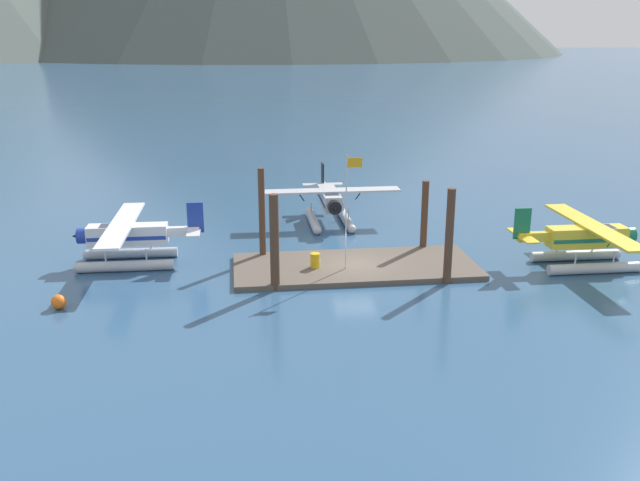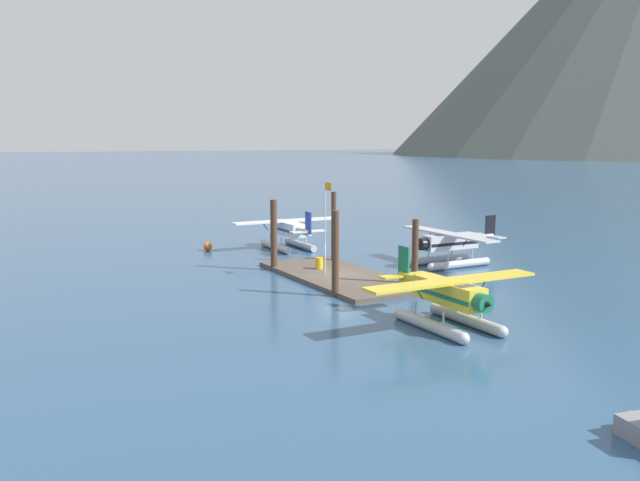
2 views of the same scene
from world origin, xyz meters
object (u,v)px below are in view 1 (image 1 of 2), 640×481
Objects in this scene: seaplane_white_port_fwd at (128,240)px; seaplane_silver_bow_centre at (330,203)px; flagpole at (348,200)px; seaplane_yellow_stbd_aft at (586,242)px; mooring_buoy at (59,302)px; fuel_drum at (315,260)px.

seaplane_silver_bow_centre is at bearing 29.72° from seaplane_white_port_fwd.
seaplane_yellow_stbd_aft is (14.65, -0.63, -2.92)m from flagpole.
mooring_buoy is at bearing -167.36° from flagpole.
seaplane_silver_bow_centre is 1.00× the size of seaplane_white_port_fwd.
seaplane_yellow_stbd_aft reaches higher than mooring_buoy.
mooring_buoy is at bearing -174.54° from seaplane_yellow_stbd_aft.
flagpole reaches higher than fuel_drum.
flagpole reaches higher than seaplane_yellow_stbd_aft.
seaplane_silver_bow_centre is at bearing 77.55° from fuel_drum.
fuel_drum is at bearing 166.28° from flagpole.
seaplane_silver_bow_centre is 15.70m from seaplane_white_port_fwd.
seaplane_white_port_fwd is (-11.29, 2.83, 0.84)m from fuel_drum.
mooring_buoy is at bearing -163.95° from fuel_drum.
mooring_buoy is 21.92m from seaplane_silver_bow_centre.
fuel_drum is at bearing -14.08° from seaplane_white_port_fwd.
mooring_buoy is 7.43m from seaplane_white_port_fwd.
seaplane_white_port_fwd is (2.64, 6.84, 1.19)m from mooring_buoy.
seaplane_yellow_stbd_aft is 18.40m from seaplane_silver_bow_centre.
seaplane_yellow_stbd_aft and seaplane_white_port_fwd have the same top height.
seaplane_yellow_stbd_aft is at bearing -39.55° from seaplane_silver_bow_centre.
seaplane_silver_bow_centre is (16.28, 14.63, 1.19)m from mooring_buoy.
flagpole is 0.66× the size of seaplane_yellow_stbd_aft.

